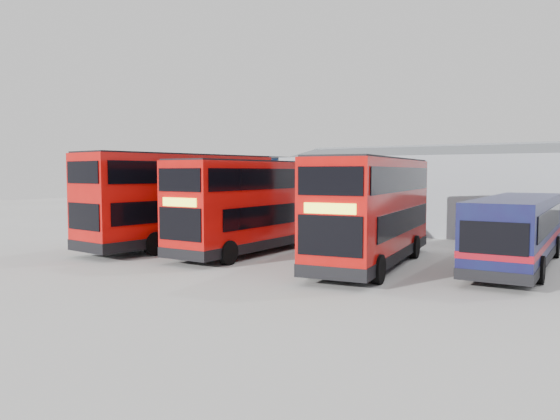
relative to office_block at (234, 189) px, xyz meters
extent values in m
plane|color=#ADADA7|center=(14.00, -17.99, -2.58)|extent=(120.00, 120.00, 0.00)
cube|color=#22498A|center=(0.00, 0.01, -0.08)|extent=(12.00, 8.00, 5.00)
cube|color=#575C61|center=(0.00, 0.01, 2.47)|extent=(12.30, 8.30, 0.15)
cube|color=#4884CE|center=(0.00, -4.09, 0.42)|extent=(3.96, 0.15, 1.40)
cube|color=gray|center=(22.00, 2.01, -0.08)|extent=(30.00, 12.00, 5.00)
cube|color=#575C61|center=(22.00, -0.79, 2.67)|extent=(30.50, 6.33, 1.29)
cube|color=#575C61|center=(22.00, 4.80, 2.67)|extent=(30.50, 6.33, 1.29)
cube|color=red|center=(7.92, -14.85, 0.04)|extent=(3.88, 11.80, 4.47)
cube|color=black|center=(7.92, -14.85, -1.97)|extent=(3.93, 11.85, 0.50)
cube|color=black|center=(9.27, -15.42, -0.48)|extent=(1.02, 9.78, 1.05)
cube|color=black|center=(6.48, -15.15, -0.48)|extent=(1.02, 9.78, 1.05)
cube|color=black|center=(9.31, -14.99, 1.39)|extent=(1.13, 10.87, 1.05)
cube|color=black|center=(6.53, -14.71, 1.39)|extent=(1.13, 10.87, 1.05)
cube|color=black|center=(8.49, -9.06, -0.59)|extent=(2.48, 0.30, 1.49)
cube|color=black|center=(8.49, -9.06, 1.39)|extent=(2.48, 0.30, 1.05)
cube|color=#FAFE35|center=(8.49, -9.05, 0.40)|extent=(1.98, 0.24, 0.39)
cube|color=black|center=(7.35, -20.63, -0.59)|extent=(2.42, 0.29, 1.21)
cube|color=black|center=(7.35, -20.63, 1.39)|extent=(2.42, 0.29, 0.99)
cube|color=black|center=(7.92, -14.85, 2.30)|extent=(3.70, 11.62, 0.11)
cylinder|color=black|center=(9.63, -10.97, -2.01)|extent=(0.46, 1.18, 1.15)
cylinder|color=black|center=(7.00, -10.71, -2.01)|extent=(0.46, 1.18, 1.15)
cylinder|color=black|center=(8.95, -17.89, -2.01)|extent=(0.46, 1.18, 1.15)
cylinder|color=black|center=(6.32, -17.63, -2.01)|extent=(0.46, 1.18, 1.15)
cube|color=red|center=(12.28, -14.37, -0.17)|extent=(2.60, 10.68, 4.11)
cube|color=black|center=(12.28, -14.37, -2.02)|extent=(2.64, 10.72, 0.46)
cube|color=black|center=(10.99, -13.97, -0.65)|extent=(0.10, 9.04, 0.97)
cube|color=black|center=(13.57, -13.96, -0.65)|extent=(0.10, 9.04, 0.97)
cube|color=black|center=(10.99, -14.38, 1.08)|extent=(0.11, 10.06, 0.97)
cube|color=black|center=(13.57, -14.36, 1.08)|extent=(0.11, 10.06, 0.97)
cube|color=black|center=(12.31, -19.73, -0.75)|extent=(2.29, 0.06, 1.37)
cube|color=black|center=(12.31, -19.73, 1.08)|extent=(2.29, 0.06, 0.97)
cube|color=#FAFE35|center=(12.31, -19.74, 0.16)|extent=(1.83, 0.05, 0.36)
cube|color=black|center=(12.25, -9.02, -0.75)|extent=(2.24, 0.06, 1.12)
cube|color=black|center=(12.25, -9.02, 1.08)|extent=(2.24, 0.06, 0.91)
cube|color=black|center=(12.28, -14.37, 1.91)|extent=(2.45, 10.53, 0.10)
cylinder|color=black|center=(11.08, -18.09, -2.05)|extent=(0.33, 1.06, 1.06)
cylinder|color=black|center=(13.52, -18.07, -2.05)|extent=(0.33, 1.06, 1.06)
cylinder|color=black|center=(11.05, -11.69, -2.05)|extent=(0.33, 1.06, 1.06)
cylinder|color=black|center=(13.49, -11.67, -2.05)|extent=(0.33, 1.06, 1.06)
cube|color=red|center=(18.77, -14.79, -0.15)|extent=(3.97, 11.00, 4.15)
cube|color=black|center=(18.77, -14.79, -2.02)|extent=(4.02, 11.04, 0.46)
cube|color=black|center=(17.43, -14.56, -0.63)|extent=(1.27, 9.04, 0.97)
cube|color=black|center=(20.00, -14.21, -0.63)|extent=(1.27, 9.04, 0.97)
cube|color=black|center=(17.48, -14.96, 1.11)|extent=(1.41, 10.05, 0.97)
cube|color=black|center=(20.06, -14.62, 1.11)|extent=(1.41, 10.05, 0.97)
cube|color=black|center=(19.49, -20.14, -0.74)|extent=(2.29, 0.36, 1.38)
cube|color=black|center=(19.49, -20.14, 1.11)|extent=(2.29, 0.36, 0.97)
cube|color=#FAFE35|center=(19.49, -20.15, 0.18)|extent=(1.83, 0.29, 0.36)
cube|color=black|center=(18.05, -9.44, -0.74)|extent=(2.24, 0.35, 1.13)
cube|color=black|center=(18.05, -9.44, 1.11)|extent=(2.24, 0.35, 0.92)
cube|color=black|center=(18.77, -14.79, 1.95)|extent=(3.80, 10.82, 0.10)
cylinder|color=black|center=(18.05, -18.66, -2.05)|extent=(0.47, 1.10, 1.06)
cylinder|color=black|center=(20.49, -18.33, -2.05)|extent=(0.47, 1.10, 1.06)
cylinder|color=black|center=(17.19, -12.27, -2.05)|extent=(0.47, 1.10, 1.06)
cylinder|color=black|center=(19.62, -11.94, -2.05)|extent=(0.47, 1.10, 1.06)
cube|color=#0D153C|center=(24.05, -12.20, -0.93)|extent=(2.79, 10.88, 2.60)
cube|color=black|center=(24.05, -12.20, -2.06)|extent=(2.83, 10.92, 0.39)
cube|color=maroon|center=(24.05, -12.20, -1.40)|extent=(2.82, 10.91, 0.25)
cube|color=black|center=(25.30, -12.46, -0.52)|extent=(0.33, 9.04, 0.93)
cube|color=black|center=(22.81, -12.53, -0.52)|extent=(0.33, 9.04, 0.93)
cube|color=black|center=(23.88, -6.78, -0.76)|extent=(2.21, 0.12, 1.28)
cube|color=black|center=(24.21, -17.62, -0.76)|extent=(2.16, 0.12, 1.08)
cylinder|color=black|center=(25.11, -8.33, -2.07)|extent=(0.35, 1.03, 1.02)
cylinder|color=black|center=(22.75, -8.40, -2.07)|extent=(0.35, 1.03, 1.02)
cylinder|color=black|center=(25.32, -15.21, -2.07)|extent=(0.35, 1.03, 1.02)
cylinder|color=black|center=(22.96, -15.28, -2.07)|extent=(0.35, 1.03, 1.02)
cube|color=white|center=(-0.35, -5.77, -1.27)|extent=(3.39, 5.60, 1.99)
cube|color=black|center=(-1.04, -8.31, -0.96)|extent=(1.83, 0.54, 0.73)
cube|color=black|center=(-1.82, -7.11, -0.96)|extent=(0.30, 0.92, 0.63)
cube|color=black|center=(0.24, -7.66, -0.96)|extent=(0.30, 0.92, 0.63)
cylinder|color=black|center=(-1.78, -7.22, -2.20)|extent=(0.44, 0.79, 0.75)
cylinder|color=black|center=(0.16, -7.75, -2.20)|extent=(0.44, 0.79, 0.75)
cylinder|color=black|center=(-0.85, -3.79, -2.20)|extent=(0.44, 0.79, 0.75)
cylinder|color=black|center=(1.09, -4.32, -2.20)|extent=(0.44, 0.79, 0.75)
camera|label=1|loc=(27.94, -36.34, 1.41)|focal=35.00mm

